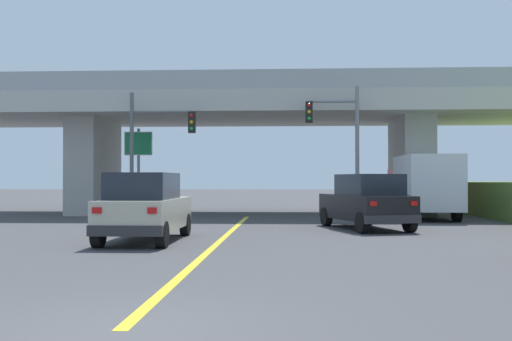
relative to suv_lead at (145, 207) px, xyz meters
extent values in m
plane|color=#424244|center=(2.19, 14.57, -1.02)|extent=(160.00, 160.00, 0.00)
cube|color=#B7B5AD|center=(2.19, 14.57, 4.51)|extent=(31.35, 8.45, 1.02)
cube|color=#A8A69F|center=(-6.23, 14.57, 1.49)|extent=(1.54, 5.07, 5.01)
cube|color=#A8A69F|center=(10.60, 14.57, 1.49)|extent=(1.54, 5.07, 5.01)
cube|color=#9EA0A5|center=(2.19, 10.50, 5.47)|extent=(31.35, 0.20, 0.90)
cube|color=#9EA0A5|center=(2.19, 18.65, 5.47)|extent=(31.35, 0.20, 0.90)
cube|color=yellow|center=(2.19, 0.77, -1.01)|extent=(0.20, 22.58, 0.01)
cube|color=#B7B29E|center=(0.00, 0.12, -0.21)|extent=(1.92, 4.75, 0.90)
cube|color=#1E232D|center=(0.00, -0.24, 0.62)|extent=(1.69, 2.61, 0.76)
cube|color=#2D2D30|center=(0.00, -2.20, -0.52)|extent=(1.96, 0.20, 0.28)
cube|color=red|center=(-0.72, -2.27, 0.01)|extent=(0.24, 0.06, 0.16)
cube|color=red|center=(0.72, -2.27, 0.01)|extent=(0.24, 0.06, 0.16)
cylinder|color=black|center=(-0.86, 1.94, -0.66)|extent=(0.26, 0.72, 0.72)
cylinder|color=black|center=(0.86, 1.94, -0.66)|extent=(0.26, 0.72, 0.72)
cylinder|color=black|center=(-0.86, -1.70, -0.66)|extent=(0.26, 0.72, 0.72)
cylinder|color=black|center=(0.86, -1.70, -0.66)|extent=(0.26, 0.72, 0.72)
cube|color=black|center=(7.04, 4.93, -0.21)|extent=(3.20, 4.94, 0.90)
cube|color=#1E232D|center=(7.14, 4.60, 0.62)|extent=(2.38, 2.91, 0.76)
cube|color=#2D2D30|center=(7.69, 2.79, -0.52)|extent=(1.97, 0.77, 0.28)
cube|color=red|center=(7.00, 2.51, 0.01)|extent=(0.25, 0.13, 0.16)
cube|color=red|center=(8.41, 2.94, 0.01)|extent=(0.25, 0.13, 0.16)
cylinder|color=black|center=(5.70, 6.34, -0.66)|extent=(0.46, 0.76, 0.72)
cylinder|color=black|center=(7.38, 6.85, -0.66)|extent=(0.46, 0.76, 0.72)
cylinder|color=black|center=(6.70, 3.01, -0.66)|extent=(0.46, 0.76, 0.72)
cylinder|color=black|center=(8.38, 3.52, -0.66)|extent=(0.46, 0.76, 0.72)
cube|color=red|center=(10.48, 13.46, 0.38)|extent=(2.20, 2.00, 1.90)
cube|color=silver|center=(10.48, 10.21, 0.66)|extent=(2.31, 4.49, 2.45)
cube|color=#195999|center=(10.48, 10.21, 0.05)|extent=(2.33, 4.40, 0.24)
cylinder|color=black|center=(9.48, 13.46, -0.57)|extent=(0.30, 0.90, 0.90)
cylinder|color=black|center=(11.48, 13.46, -0.57)|extent=(0.30, 0.90, 0.90)
cylinder|color=black|center=(9.48, 9.09, -0.57)|extent=(0.30, 0.90, 0.90)
cylinder|color=black|center=(11.48, 9.09, -0.57)|extent=(0.30, 0.90, 0.90)
cylinder|color=slate|center=(7.29, 9.74, 1.99)|extent=(0.18, 0.18, 6.01)
cylinder|color=slate|center=(6.21, 9.74, 4.32)|extent=(2.15, 0.12, 0.12)
cube|color=black|center=(5.14, 9.74, 3.84)|extent=(0.32, 0.26, 0.96)
sphere|color=red|center=(5.14, 9.59, 4.14)|extent=(0.16, 0.16, 0.16)
sphere|color=gold|center=(5.14, 9.59, 3.84)|extent=(0.16, 0.16, 0.16)
sphere|color=green|center=(5.14, 9.59, 3.54)|extent=(0.16, 0.16, 0.16)
cylinder|color=#56595E|center=(-2.91, 9.64, 1.87)|extent=(0.18, 0.18, 5.78)
cylinder|color=#56595E|center=(-1.53, 9.64, 3.87)|extent=(2.76, 0.12, 0.12)
cube|color=black|center=(-0.15, 9.64, 3.39)|extent=(0.32, 0.26, 0.96)
sphere|color=red|center=(-0.15, 9.49, 3.69)|extent=(0.16, 0.16, 0.16)
sphere|color=gold|center=(-0.15, 9.49, 3.39)|extent=(0.16, 0.16, 0.16)
sphere|color=green|center=(-0.15, 9.49, 3.09)|extent=(0.16, 0.16, 0.16)
cylinder|color=slate|center=(-3.28, 12.41, 1.17)|extent=(0.14, 0.14, 4.38)
cube|color=#197242|center=(-3.28, 12.35, 2.61)|extent=(1.34, 0.08, 1.10)
cube|color=white|center=(-3.28, 12.35, 2.61)|extent=(1.42, 0.04, 1.18)
camera|label=1|loc=(4.22, -17.80, 0.81)|focal=42.97mm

